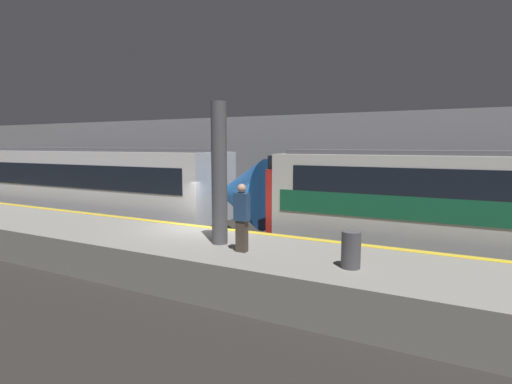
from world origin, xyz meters
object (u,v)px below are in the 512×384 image
train_modern (98,185)px  trash_bin (351,250)px  person_waiting (242,216)px  support_pillar_near (219,174)px

train_modern → trash_bin: 14.59m
train_modern → trash_bin: (13.76, -4.83, -0.40)m
person_waiting → train_modern: bearing=156.3°
support_pillar_near → train_modern: 10.84m
train_modern → person_waiting: 11.87m
person_waiting → support_pillar_near: bearing=154.4°
person_waiting → trash_bin: bearing=-1.0°
support_pillar_near → person_waiting: 1.51m
train_modern → person_waiting: train_modern is taller
trash_bin → train_modern: bearing=160.7°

